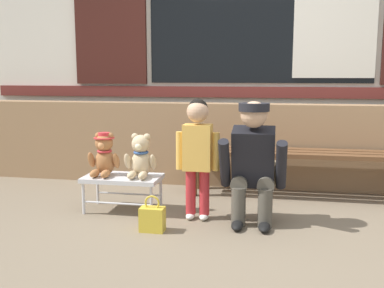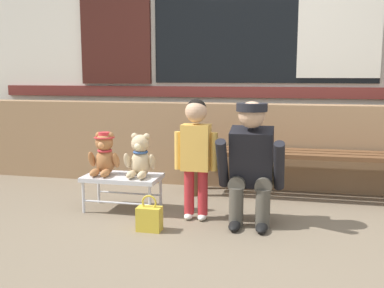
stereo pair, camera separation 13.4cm
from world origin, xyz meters
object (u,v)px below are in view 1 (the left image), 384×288
(teddy_bear_plain, at_px, (141,157))
(adult_crouching, at_px, (254,162))
(handbag_on_ground, at_px, (152,219))
(child_standing, at_px, (198,146))
(small_display_bench, at_px, (123,180))
(wooden_bench_long, at_px, (298,158))
(teddy_bear_with_hat, at_px, (104,155))

(teddy_bear_plain, xyz_separation_m, adult_crouching, (0.94, -0.12, 0.02))
(adult_crouching, bearing_deg, handbag_on_ground, -155.85)
(teddy_bear_plain, height_order, handbag_on_ground, teddy_bear_plain)
(teddy_bear_plain, distance_m, child_standing, 0.52)
(small_display_bench, bearing_deg, wooden_bench_long, 26.03)
(teddy_bear_plain, distance_m, handbag_on_ground, 0.62)
(adult_crouching, bearing_deg, teddy_bear_with_hat, 174.46)
(teddy_bear_with_hat, height_order, child_standing, child_standing)
(wooden_bench_long, height_order, handbag_on_ground, wooden_bench_long)
(teddy_bear_with_hat, distance_m, adult_crouching, 1.27)
(small_display_bench, height_order, handbag_on_ground, small_display_bench)
(wooden_bench_long, xyz_separation_m, child_standing, (-0.81, -0.81, 0.22))
(small_display_bench, relative_size, child_standing, 0.67)
(wooden_bench_long, distance_m, teddy_bear_with_hat, 1.78)
(teddy_bear_plain, bearing_deg, wooden_bench_long, 28.68)
(small_display_bench, distance_m, child_standing, 0.74)
(adult_crouching, bearing_deg, teddy_bear_plain, 172.63)
(wooden_bench_long, xyz_separation_m, handbag_on_ground, (-1.09, -1.16, -0.28))
(wooden_bench_long, relative_size, adult_crouching, 2.21)
(child_standing, height_order, adult_crouching, child_standing)
(child_standing, distance_m, adult_crouching, 0.46)
(wooden_bench_long, bearing_deg, small_display_bench, -153.97)
(teddy_bear_with_hat, distance_m, teddy_bear_plain, 0.32)
(small_display_bench, relative_size, teddy_bear_plain, 1.76)
(teddy_bear_with_hat, bearing_deg, adult_crouching, -5.54)
(wooden_bench_long, relative_size, child_standing, 2.19)
(child_standing, bearing_deg, wooden_bench_long, 45.11)
(handbag_on_ground, bearing_deg, teddy_bear_plain, 116.47)
(small_display_bench, relative_size, handbag_on_ground, 2.35)
(adult_crouching, distance_m, handbag_on_ground, 0.88)
(small_display_bench, xyz_separation_m, adult_crouching, (1.10, -0.12, 0.21))
(teddy_bear_with_hat, xyz_separation_m, adult_crouching, (1.26, -0.12, 0.01))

